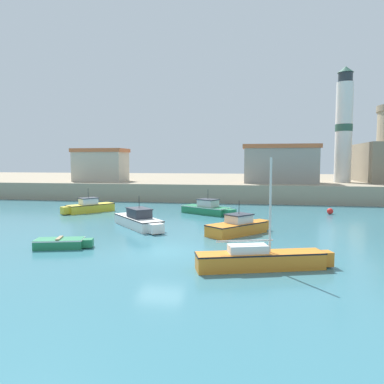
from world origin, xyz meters
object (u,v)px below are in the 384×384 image
(lighthouse, at_px, (344,126))
(harbor_shed_near_wharf, at_px, (101,165))
(motorboat_white_3, at_px, (139,220))
(motorboat_green_0, at_px, (208,209))
(motorboat_orange_4, at_px, (238,227))
(sailboat_orange_1, at_px, (261,259))
(mooring_buoy, at_px, (330,211))
(harbor_shed_mid_row, at_px, (280,164))
(dinghy_green_5, at_px, (62,243))
(motorboat_yellow_2, at_px, (89,207))

(lighthouse, bearing_deg, harbor_shed_near_wharf, -175.31)
(motorboat_white_3, relative_size, harbor_shed_near_wharf, 0.80)
(motorboat_green_0, relative_size, motorboat_orange_4, 1.13)
(lighthouse, bearing_deg, sailboat_orange_1, -107.30)
(motorboat_green_0, xyz_separation_m, harbor_shed_near_wharf, (-16.65, 14.43, 3.89))
(motorboat_green_0, height_order, lighthouse, lighthouse)
(mooring_buoy, bearing_deg, lighthouse, 74.53)
(lighthouse, bearing_deg, motorboat_white_3, -128.10)
(motorboat_orange_4, height_order, lighthouse, lighthouse)
(motorboat_white_3, relative_size, mooring_buoy, 10.01)
(motorboat_orange_4, xyz_separation_m, mooring_buoy, (7.86, 10.94, -0.23))
(motorboat_green_0, height_order, mooring_buoy, motorboat_green_0)
(sailboat_orange_1, relative_size, mooring_buoy, 11.22)
(harbor_shed_mid_row, bearing_deg, lighthouse, 18.35)
(dinghy_green_5, distance_m, lighthouse, 39.60)
(motorboat_orange_4, bearing_deg, sailboat_orange_1, -79.95)
(motorboat_yellow_2, relative_size, motorboat_white_3, 0.83)
(sailboat_orange_1, distance_m, motorboat_orange_4, 8.14)
(motorboat_orange_4, distance_m, harbor_shed_near_wharf, 31.08)
(lighthouse, distance_m, harbor_shed_near_wharf, 32.48)
(motorboat_green_0, bearing_deg, harbor_shed_near_wharf, 139.09)
(motorboat_yellow_2, distance_m, harbor_shed_mid_row, 24.36)
(motorboat_yellow_2, relative_size, lighthouse, 0.32)
(motorboat_green_0, relative_size, motorboat_yellow_2, 1.15)
(motorboat_yellow_2, relative_size, harbor_shed_near_wharf, 0.66)
(mooring_buoy, relative_size, lighthouse, 0.04)
(sailboat_orange_1, xyz_separation_m, dinghy_green_5, (-11.02, 2.28, -0.19))
(dinghy_green_5, height_order, harbor_shed_mid_row, harbor_shed_mid_row)
(motorboat_green_0, relative_size, motorboat_white_3, 0.95)
(dinghy_green_5, distance_m, mooring_buoy, 24.14)
(motorboat_green_0, xyz_separation_m, motorboat_orange_4, (3.28, -9.10, 0.01))
(harbor_shed_mid_row, bearing_deg, motorboat_orange_4, -99.81)
(harbor_shed_near_wharf, bearing_deg, harbor_shed_mid_row, -0.06)
(motorboat_green_0, xyz_separation_m, dinghy_green_5, (-6.32, -14.84, -0.21))
(motorboat_green_0, bearing_deg, motorboat_orange_4, -70.17)
(harbor_shed_mid_row, bearing_deg, dinghy_green_5, -115.05)
(lighthouse, xyz_separation_m, harbor_shed_near_wharf, (-32.00, -2.63, -4.93))
(dinghy_green_5, bearing_deg, harbor_shed_near_wharf, 109.45)
(mooring_buoy, bearing_deg, harbor_shed_mid_row, 106.79)
(lighthouse, bearing_deg, harbor_shed_mid_row, -161.65)
(motorboat_orange_4, bearing_deg, dinghy_green_5, -149.15)
(motorboat_orange_4, xyz_separation_m, harbor_shed_mid_row, (4.07, 23.51, 4.07))
(sailboat_orange_1, bearing_deg, motorboat_yellow_2, 134.34)
(harbor_shed_near_wharf, bearing_deg, motorboat_yellow_2, -70.59)
(sailboat_orange_1, relative_size, harbor_shed_near_wharf, 0.89)
(motorboat_green_0, distance_m, lighthouse, 24.58)
(motorboat_green_0, distance_m, harbor_shed_mid_row, 16.67)
(motorboat_yellow_2, xyz_separation_m, lighthouse, (26.66, 17.79, 8.79))
(motorboat_white_3, bearing_deg, sailboat_orange_1, -46.83)
(mooring_buoy, xyz_separation_m, harbor_shed_near_wharf, (-27.79, 12.59, 4.11))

